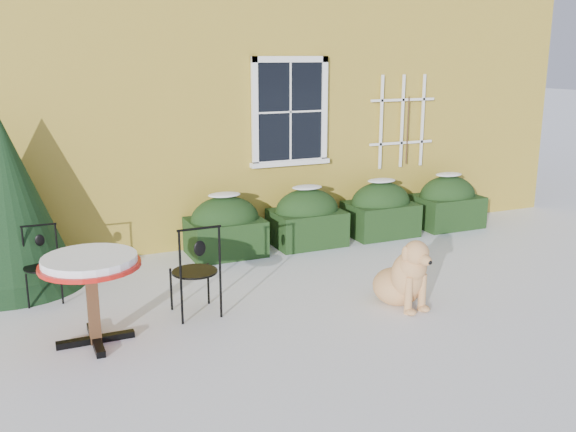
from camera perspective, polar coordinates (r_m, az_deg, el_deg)
name	(u,v)px	position (r m, az deg, el deg)	size (l,w,h in m)	color
ground	(324,314)	(7.24, 3.24, -8.71)	(80.00, 80.00, 0.00)	white
house	(164,33)	(13.29, -10.94, 15.66)	(12.40, 8.40, 6.40)	gold
hedge_row	(345,214)	(10.00, 5.06, 0.16)	(4.95, 0.80, 0.91)	black
evergreen_shrub	(6,216)	(8.58, -23.75, -0.03)	(1.82, 1.82, 2.20)	black
bistro_table	(90,271)	(6.57, -17.16, -4.69)	(0.98, 0.98, 0.91)	black
patio_chair_near	(196,270)	(7.10, -8.19, -4.77)	(0.50, 0.50, 1.05)	black
patio_chair_far	(42,264)	(8.03, -21.01, -3.99)	(0.42, 0.42, 0.88)	black
dog	(404,278)	(7.46, 10.30, -5.43)	(0.59, 0.96, 0.85)	tan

